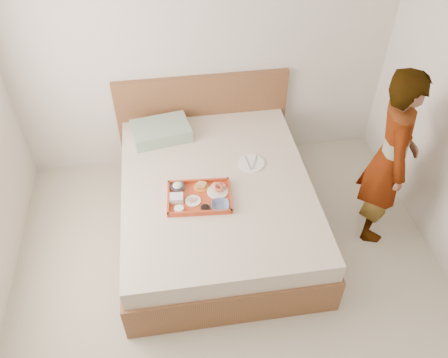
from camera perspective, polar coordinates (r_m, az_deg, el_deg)
name	(u,v)px	position (r m, az deg, el deg)	size (l,w,h in m)	color
ground	(239,324)	(3.59, 1.87, -17.64)	(3.50, 4.00, 0.01)	beige
wall_back	(203,39)	(4.14, -2.70, 17.12)	(3.50, 0.01, 2.60)	silver
bed	(217,204)	(3.95, -0.93, -3.13)	(1.65, 2.00, 0.53)	brown
headboard	(203,119)	(4.54, -2.66, 7.56)	(1.65, 0.06, 0.95)	brown
pillow	(161,131)	(4.22, -7.89, 5.96)	(0.51, 0.35, 0.12)	gray
tray	(199,197)	(3.61, -3.12, -2.24)	(0.50, 0.37, 0.05)	#C34F26
prawn_plate	(218,191)	(3.66, -0.79, -1.55)	(0.17, 0.17, 0.01)	white
navy_bowl_big	(220,206)	(3.53, -0.46, -3.34)	(0.14, 0.14, 0.03)	#18284E
sauce_dish	(205,208)	(3.52, -2.38, -3.70)	(0.07, 0.07, 0.03)	black
meat_plate	(193,201)	(3.59, -3.90, -2.75)	(0.12, 0.12, 0.01)	white
bread_plate	(201,187)	(3.70, -2.89, -1.01)	(0.12, 0.12, 0.01)	orange
salad_bowl	(178,187)	(3.69, -5.80, -1.02)	(0.11, 0.11, 0.03)	#18284E
plastic_tub	(177,198)	(3.60, -5.95, -2.39)	(0.11, 0.09, 0.05)	silver
cheese_round	(179,209)	(3.53, -5.65, -3.76)	(0.07, 0.07, 0.03)	white
dinner_plate	(251,163)	(3.93, 3.44, 1.98)	(0.23, 0.23, 0.01)	white
person	(390,159)	(3.81, 20.04, 2.38)	(0.58, 0.38, 1.58)	beige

